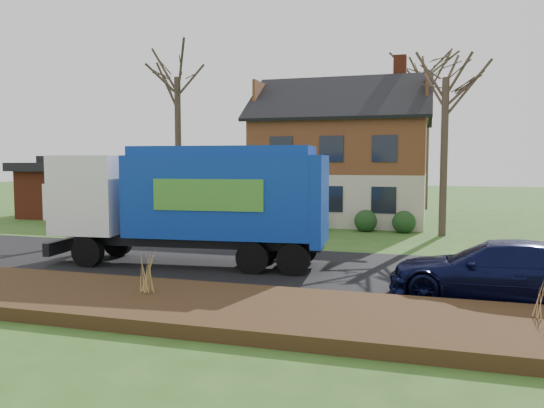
# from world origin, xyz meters

# --- Properties ---
(ground) EXTENTS (120.00, 120.00, 0.00)m
(ground) POSITION_xyz_m (0.00, 0.00, 0.00)
(ground) COLOR #30521B
(ground) RESTS_ON ground
(road) EXTENTS (80.00, 7.00, 0.02)m
(road) POSITION_xyz_m (0.00, 0.00, 0.01)
(road) COLOR black
(road) RESTS_ON ground
(mulch_verge) EXTENTS (80.00, 3.50, 0.30)m
(mulch_verge) POSITION_xyz_m (0.00, -5.30, 0.15)
(mulch_verge) COLOR #311B10
(mulch_verge) RESTS_ON ground
(main_house) EXTENTS (12.95, 8.95, 9.26)m
(main_house) POSITION_xyz_m (1.49, 13.91, 4.03)
(main_house) COLOR beige
(main_house) RESTS_ON ground
(ranch_house) EXTENTS (9.80, 8.20, 3.70)m
(ranch_house) POSITION_xyz_m (-12.00, 13.00, 1.81)
(ranch_house) COLOR maroon
(ranch_house) RESTS_ON ground
(garbage_truck) EXTENTS (9.20, 3.22, 3.86)m
(garbage_truck) POSITION_xyz_m (-0.57, -0.26, 2.23)
(garbage_truck) COLOR black
(garbage_truck) RESTS_ON ground
(silver_sedan) EXTENTS (4.49, 1.77, 1.45)m
(silver_sedan) POSITION_xyz_m (-5.97, 4.21, 0.73)
(silver_sedan) COLOR #B7B8BF
(silver_sedan) RESTS_ON ground
(navy_wagon) EXTENTS (5.36, 2.70, 1.49)m
(navy_wagon) POSITION_xyz_m (8.34, -2.32, 0.75)
(navy_wagon) COLOR black
(navy_wagon) RESTS_ON ground
(tree_front_west) EXTENTS (3.52, 3.52, 10.46)m
(tree_front_west) POSITION_xyz_m (-5.33, 8.11, 8.62)
(tree_front_west) COLOR #3C3224
(tree_front_west) RESTS_ON ground
(tree_front_east) EXTENTS (3.66, 3.66, 10.16)m
(tree_front_east) POSITION_xyz_m (7.32, 9.17, 8.26)
(tree_front_east) COLOR #46352A
(tree_front_east) RESTS_ON ground
(tree_back) EXTENTS (4.12, 4.12, 13.06)m
(tree_back) POSITION_xyz_m (6.46, 22.61, 10.89)
(tree_back) COLOR #443928
(tree_back) RESTS_ON ground
(grass_clump_mid) EXTENTS (0.34, 0.28, 0.95)m
(grass_clump_mid) POSITION_xyz_m (0.37, -5.01, 0.77)
(grass_clump_mid) COLOR #A98A4A
(grass_clump_mid) RESTS_ON mulch_verge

